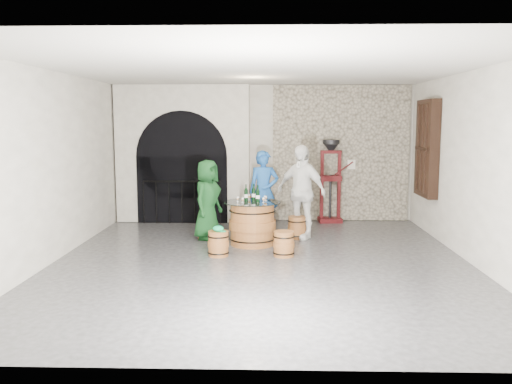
{
  "coord_description": "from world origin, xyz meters",
  "views": [
    {
      "loc": [
        0.17,
        -8.91,
        2.36
      ],
      "look_at": [
        -0.12,
        1.08,
        1.05
      ],
      "focal_mm": 38.0,
      "sensor_mm": 36.0,
      "label": 1
    }
  ],
  "objects_px": {
    "person_blue": "(264,192)",
    "wine_bottle_center": "(258,195)",
    "wine_bottle_right": "(254,194)",
    "side_barrel": "(254,209)",
    "wine_bottle_left": "(246,194)",
    "person_white": "(301,192)",
    "barrel_stool_right": "(297,227)",
    "person_green": "(208,200)",
    "corking_press": "(331,175)",
    "barrel_stool_left": "(206,228)",
    "barrel_stool_near_right": "(284,244)",
    "barrel_table": "(252,223)",
    "barrel_stool_near_left": "(218,244)",
    "barrel_stool_far": "(263,223)"
  },
  "relations": [
    {
      "from": "person_green",
      "to": "side_barrel",
      "type": "xyz_separation_m",
      "value": [
        0.89,
        1.67,
        -0.46
      ]
    },
    {
      "from": "barrel_stool_left",
      "to": "barrel_stool_near_left",
      "type": "height_order",
      "value": "same"
    },
    {
      "from": "wine_bottle_center",
      "to": "wine_bottle_right",
      "type": "distance_m",
      "value": 0.23
    },
    {
      "from": "person_blue",
      "to": "person_white",
      "type": "xyz_separation_m",
      "value": [
        0.76,
        -0.53,
        0.07
      ]
    },
    {
      "from": "barrel_stool_near_right",
      "to": "person_green",
      "type": "height_order",
      "value": "person_green"
    },
    {
      "from": "barrel_stool_near_left",
      "to": "wine_bottle_center",
      "type": "height_order",
      "value": "wine_bottle_center"
    },
    {
      "from": "wine_bottle_right",
      "to": "side_barrel",
      "type": "bearing_deg",
      "value": 91.43
    },
    {
      "from": "barrel_stool_left",
      "to": "corking_press",
      "type": "relative_size",
      "value": 0.23
    },
    {
      "from": "barrel_stool_left",
      "to": "person_green",
      "type": "height_order",
      "value": "person_green"
    },
    {
      "from": "person_white",
      "to": "side_barrel",
      "type": "bearing_deg",
      "value": 158.84
    },
    {
      "from": "barrel_table",
      "to": "side_barrel",
      "type": "distance_m",
      "value": 2.16
    },
    {
      "from": "barrel_stool_left",
      "to": "barrel_stool_near_left",
      "type": "xyz_separation_m",
      "value": [
        0.38,
        -1.41,
        0.0
      ]
    },
    {
      "from": "barrel_stool_far",
      "to": "wine_bottle_left",
      "type": "height_order",
      "value": "wine_bottle_left"
    },
    {
      "from": "person_green",
      "to": "side_barrel",
      "type": "bearing_deg",
      "value": -5.07
    },
    {
      "from": "barrel_stool_left",
      "to": "barrel_stool_near_right",
      "type": "height_order",
      "value": "same"
    },
    {
      "from": "barrel_stool_near_right",
      "to": "wine_bottle_right",
      "type": "distance_m",
      "value": 1.41
    },
    {
      "from": "barrel_stool_near_left",
      "to": "wine_bottle_center",
      "type": "distance_m",
      "value": 1.32
    },
    {
      "from": "person_green",
      "to": "barrel_stool_far",
      "type": "bearing_deg",
      "value": -39.65
    },
    {
      "from": "barrel_stool_near_right",
      "to": "wine_bottle_center",
      "type": "xyz_separation_m",
      "value": [
        -0.48,
        0.84,
        0.74
      ]
    },
    {
      "from": "person_green",
      "to": "wine_bottle_left",
      "type": "distance_m",
      "value": 0.9
    },
    {
      "from": "barrel_stool_far",
      "to": "wine_bottle_right",
      "type": "xyz_separation_m",
      "value": [
        -0.16,
        -0.89,
        0.74
      ]
    },
    {
      "from": "barrel_stool_near_left",
      "to": "barrel_stool_left",
      "type": "bearing_deg",
      "value": 105.08
    },
    {
      "from": "barrel_stool_near_right",
      "to": "corking_press",
      "type": "bearing_deg",
      "value": 70.63
    },
    {
      "from": "barrel_stool_right",
      "to": "barrel_stool_near_left",
      "type": "height_order",
      "value": "same"
    },
    {
      "from": "barrel_table",
      "to": "barrel_stool_right",
      "type": "relative_size",
      "value": 2.43
    },
    {
      "from": "barrel_stool_far",
      "to": "side_barrel",
      "type": "height_order",
      "value": "side_barrel"
    },
    {
      "from": "barrel_stool_near_right",
      "to": "person_white",
      "type": "height_order",
      "value": "person_white"
    },
    {
      "from": "person_blue",
      "to": "wine_bottle_center",
      "type": "distance_m",
      "value": 1.24
    },
    {
      "from": "side_barrel",
      "to": "corking_press",
      "type": "relative_size",
      "value": 0.35
    },
    {
      "from": "barrel_stool_far",
      "to": "person_blue",
      "type": "bearing_deg",
      "value": 80.3
    },
    {
      "from": "barrel_stool_near_right",
      "to": "side_barrel",
      "type": "distance_m",
      "value": 3.11
    },
    {
      "from": "wine_bottle_center",
      "to": "side_barrel",
      "type": "bearing_deg",
      "value": 93.51
    },
    {
      "from": "barrel_table",
      "to": "person_white",
      "type": "bearing_deg",
      "value": 34.03
    },
    {
      "from": "barrel_stool_right",
      "to": "person_white",
      "type": "bearing_deg",
      "value": 34.03
    },
    {
      "from": "barrel_stool_left",
      "to": "wine_bottle_left",
      "type": "height_order",
      "value": "wine_bottle_left"
    },
    {
      "from": "person_white",
      "to": "wine_bottle_center",
      "type": "height_order",
      "value": "person_white"
    },
    {
      "from": "corking_press",
      "to": "wine_bottle_center",
      "type": "bearing_deg",
      "value": -128.77
    },
    {
      "from": "wine_bottle_left",
      "to": "wine_bottle_center",
      "type": "xyz_separation_m",
      "value": [
        0.23,
        -0.13,
        0.0
      ]
    },
    {
      "from": "person_blue",
      "to": "person_white",
      "type": "relative_size",
      "value": 0.92
    },
    {
      "from": "barrel_stool_far",
      "to": "wine_bottle_right",
      "type": "height_order",
      "value": "wine_bottle_right"
    },
    {
      "from": "side_barrel",
      "to": "corking_press",
      "type": "bearing_deg",
      "value": 8.05
    },
    {
      "from": "barrel_stool_far",
      "to": "wine_bottle_center",
      "type": "relative_size",
      "value": 1.37
    },
    {
      "from": "person_white",
      "to": "side_barrel",
      "type": "relative_size",
      "value": 2.8
    },
    {
      "from": "person_white",
      "to": "wine_bottle_left",
      "type": "distance_m",
      "value": 1.22
    },
    {
      "from": "wine_bottle_left",
      "to": "side_barrel",
      "type": "relative_size",
      "value": 0.48
    },
    {
      "from": "wine_bottle_center",
      "to": "wine_bottle_left",
      "type": "bearing_deg",
      "value": 150.92
    },
    {
      "from": "barrel_stool_near_right",
      "to": "wine_bottle_left",
      "type": "xyz_separation_m",
      "value": [
        -0.71,
        0.97,
        0.74
      ]
    },
    {
      "from": "person_white",
      "to": "corking_press",
      "type": "distance_m",
      "value": 1.93
    },
    {
      "from": "wine_bottle_right",
      "to": "wine_bottle_center",
      "type": "bearing_deg",
      "value": -68.48
    },
    {
      "from": "barrel_table",
      "to": "person_white",
      "type": "relative_size",
      "value": 0.57
    }
  ]
}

